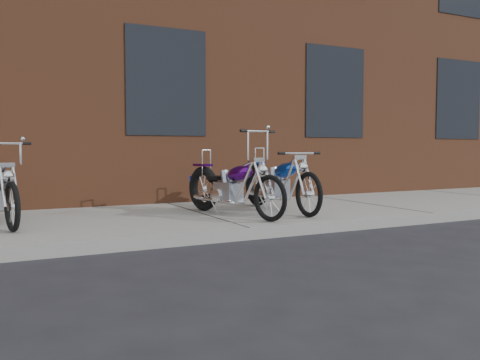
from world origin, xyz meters
TOP-DOWN VIEW (x-y plane):
  - ground at (0.00, 0.00)m, footprint 120.00×120.00m
  - sidewalk at (0.00, 1.50)m, footprint 22.00×3.00m
  - building_brick at (0.00, 8.00)m, footprint 22.00×10.00m
  - chopper_purple at (0.29, 1.08)m, footprint 0.66×2.06m
  - chopper_blue at (1.15, 1.25)m, footprint 0.53×2.16m

SIDE VIEW (x-z plane):
  - ground at x=0.00m, z-range 0.00..0.00m
  - sidewalk at x=0.00m, z-range 0.00..0.15m
  - chopper_purple at x=0.29m, z-range -0.06..1.12m
  - chopper_blue at x=1.15m, z-range 0.07..1.01m
  - building_brick at x=0.00m, z-range 0.00..8.00m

